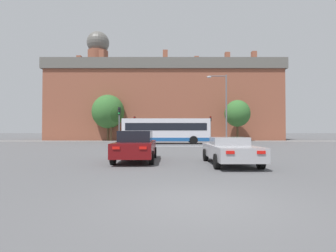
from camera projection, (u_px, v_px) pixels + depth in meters
name	position (u px, v px, depth m)	size (l,w,h in m)	color
ground_plane	(200.00, 202.00, 5.79)	(400.00, 400.00, 0.00)	#545456
stop_line_strip	(175.00, 146.00, 27.19)	(8.96, 0.30, 0.01)	silver
far_pavement	(172.00, 141.00, 41.69)	(69.96, 2.50, 0.01)	gray
brick_civic_building	(163.00, 103.00, 51.80)	(41.90, 15.93, 21.37)	brown
car_saloon_left	(136.00, 146.00, 13.78)	(2.05, 4.88, 1.59)	#600C0F
car_roadster_right	(230.00, 150.00, 12.36)	(2.09, 4.89, 1.29)	#9E9EA3
bus_crossing_lead	(166.00, 130.00, 32.65)	(10.70, 2.75, 3.11)	silver
traffic_light_far_right	(210.00, 124.00, 41.20)	(0.26, 0.31, 3.95)	slate
traffic_light_far_left	(135.00, 124.00, 41.30)	(0.26, 0.31, 3.91)	slate
traffic_light_near_left	(119.00, 120.00, 27.34)	(0.26, 0.31, 4.09)	slate
street_lamp_junction	(223.00, 102.00, 29.16)	(2.25, 0.36, 7.89)	slate
pedestrian_waiting	(164.00, 135.00, 42.16)	(0.46, 0.40, 1.72)	black
pedestrian_walking_east	(168.00, 134.00, 42.49)	(0.32, 0.45, 1.85)	#333851
pedestrian_walking_west	(144.00, 134.00, 42.06)	(0.46, 0.38, 1.80)	black
tree_by_building	(108.00, 112.00, 43.03)	(5.28, 5.28, 7.57)	#4C3823
tree_kerbside	(237.00, 113.00, 41.07)	(3.99, 3.99, 6.47)	#4C3823
tree_distant	(111.00, 113.00, 42.53)	(3.95, 3.95, 6.69)	#4C3823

